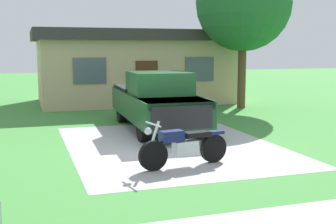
# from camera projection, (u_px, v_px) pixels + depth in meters

# --- Properties ---
(ground_plane) EXTENTS (80.00, 80.00, 0.00)m
(ground_plane) POSITION_uv_depth(u_px,v_px,m) (171.00, 145.00, 12.12)
(ground_plane) COLOR #428B3D
(driveway_pad) EXTENTS (5.50, 7.11, 0.01)m
(driveway_pad) POSITION_uv_depth(u_px,v_px,m) (171.00, 145.00, 12.12)
(driveway_pad) COLOR #ABABAB
(driveway_pad) RESTS_ON ground
(motorcycle) EXTENTS (2.20, 0.75, 1.09)m
(motorcycle) POSITION_uv_depth(u_px,v_px,m) (184.00, 146.00, 9.85)
(motorcycle) COLOR black
(motorcycle) RESTS_ON ground
(pickup_truck) EXTENTS (2.21, 5.70, 1.90)m
(pickup_truck) POSITION_uv_depth(u_px,v_px,m) (156.00, 100.00, 14.45)
(pickup_truck) COLOR black
(pickup_truck) RESTS_ON ground
(shade_tree) EXTENTS (4.17, 4.17, 6.67)m
(shade_tree) POSITION_uv_depth(u_px,v_px,m) (243.00, 3.00, 19.15)
(shade_tree) COLOR brown
(shade_tree) RESTS_ON ground
(neighbor_house) EXTENTS (9.60, 5.60, 3.50)m
(neighbor_house) POSITION_uv_depth(u_px,v_px,m) (133.00, 66.00, 21.91)
(neighbor_house) COLOR tan
(neighbor_house) RESTS_ON ground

